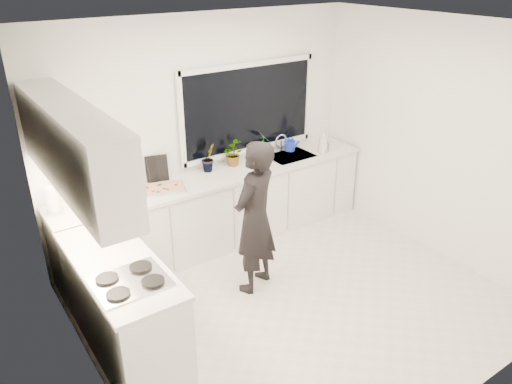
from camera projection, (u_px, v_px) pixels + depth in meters
floor at (295, 302)px, 5.15m from camera, size 4.00×3.50×0.02m
wall_back at (205, 132)px, 5.88m from camera, size 4.00×0.02×2.70m
wall_left at (81, 248)px, 3.53m from camera, size 0.02×3.50×2.70m
wall_right at (438, 140)px, 5.61m from camera, size 0.02×3.50×2.70m
ceiling at (307, 27)px, 3.99m from camera, size 4.00×3.50×0.02m
window at (249, 108)px, 6.08m from camera, size 1.80×0.02×1.00m
base_cabinets_back at (221, 210)px, 6.04m from camera, size 3.92×0.58×0.88m
base_cabinets_left at (123, 308)px, 4.35m from camera, size 0.58×1.60×0.88m
countertop_back at (220, 176)px, 5.83m from camera, size 3.94×0.62×0.04m
countertop_left at (117, 263)px, 4.16m from camera, size 0.62×1.60×0.04m
upper_cabinets at (72, 147)px, 3.95m from camera, size 0.34×2.10×0.70m
sink at (290, 159)px, 6.40m from camera, size 0.58×0.42×0.14m
faucet at (281, 143)px, 6.48m from camera, size 0.03×0.03×0.22m
stovetop at (130, 281)px, 3.87m from camera, size 0.56×0.48×0.03m
person at (255, 218)px, 5.05m from camera, size 0.71×0.60×1.64m
pizza_tray at (165, 188)px, 5.43m from camera, size 0.51×0.44×0.03m
pizza at (165, 187)px, 5.42m from camera, size 0.47×0.39×0.01m
watering_can at (290, 146)px, 6.53m from camera, size 0.19×0.19×0.13m
paper_towel_roll at (53, 201)px, 4.89m from camera, size 0.14×0.14×0.26m
knife_block at (88, 192)px, 5.12m from camera, size 0.13×0.10×0.22m
utensil_crock at (107, 228)px, 4.50m from camera, size 0.14×0.14×0.16m
picture_frame_large at (156, 169)px, 5.60m from camera, size 0.22×0.07×0.28m
picture_frame_small at (157, 168)px, 5.60m from camera, size 0.25×0.09×0.30m
herb_plants at (233, 153)px, 6.03m from camera, size 1.00×0.30×0.34m
soap_bottles at (325, 142)px, 6.43m from camera, size 0.25×0.16×0.31m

